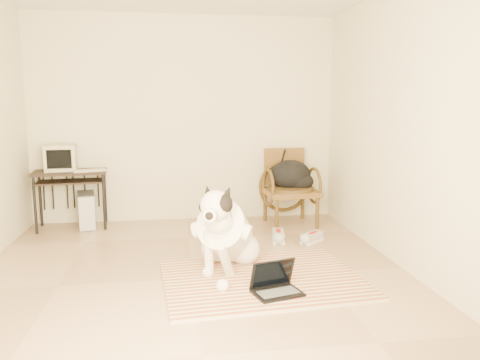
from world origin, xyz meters
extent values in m
plane|color=tan|center=(0.00, 0.00, 0.00)|extent=(4.50, 4.50, 0.00)
plane|color=beige|center=(0.00, 2.25, 1.35)|extent=(4.50, 0.00, 4.50)
plane|color=beige|center=(0.00, -2.25, 1.35)|extent=(4.50, 0.00, 4.50)
plane|color=beige|center=(2.00, 0.00, 1.35)|extent=(0.00, 4.50, 4.50)
cube|color=#C74B23|center=(0.66, -0.66, 0.01)|extent=(1.76, 0.42, 0.02)
cube|color=#357F35|center=(0.64, -0.39, 0.01)|extent=(1.76, 0.42, 0.02)
cube|color=#7B4D8F|center=(0.62, -0.13, 0.01)|extent=(1.76, 0.42, 0.02)
cube|color=gold|center=(0.59, 0.14, 0.01)|extent=(1.76, 0.42, 0.02)
cube|color=beige|center=(0.57, 0.41, 0.01)|extent=(1.76, 0.42, 0.02)
sphere|color=white|center=(0.24, 0.42, 0.15)|extent=(0.30, 0.30, 0.30)
sphere|color=white|center=(0.51, 0.32, 0.15)|extent=(0.30, 0.30, 0.30)
ellipsoid|color=white|center=(0.38, 0.36, 0.18)|extent=(0.37, 0.34, 0.30)
ellipsoid|color=white|center=(0.31, 0.19, 0.38)|extent=(0.60, 0.78, 0.65)
cylinder|color=white|center=(0.31, 0.20, 0.38)|extent=(0.63, 0.71, 0.60)
sphere|color=white|center=(0.24, 0.01, 0.53)|extent=(0.25, 0.25, 0.25)
sphere|color=white|center=(0.20, -0.08, 0.68)|extent=(0.28, 0.28, 0.28)
ellipsoid|color=black|center=(0.24, -0.09, 0.70)|extent=(0.21, 0.24, 0.20)
cylinder|color=white|center=(0.16, -0.19, 0.64)|extent=(0.16, 0.18, 0.12)
sphere|color=black|center=(0.13, -0.26, 0.64)|extent=(0.07, 0.07, 0.07)
cone|color=black|center=(0.14, 0.01, 0.79)|extent=(0.14, 0.17, 0.17)
cone|color=black|center=(0.31, -0.05, 0.79)|extent=(0.16, 0.15, 0.17)
torus|color=silver|center=(0.23, -0.01, 0.58)|extent=(0.28, 0.21, 0.22)
cylinder|color=white|center=(0.15, 0.04, 0.23)|extent=(0.12, 0.15, 0.42)
cylinder|color=white|center=(0.28, -0.15, 0.20)|extent=(0.21, 0.38, 0.42)
sphere|color=white|center=(0.14, 0.01, 0.05)|extent=(0.11, 0.11, 0.11)
sphere|color=white|center=(0.23, -0.34, 0.06)|extent=(0.11, 0.11, 0.11)
cone|color=black|center=(0.45, 0.62, 0.06)|extent=(0.10, 0.42, 0.11)
cube|color=black|center=(0.67, -0.49, 0.03)|extent=(0.44, 0.36, 0.02)
cube|color=#4E4D50|center=(0.67, -0.50, 0.04)|extent=(0.36, 0.24, 0.00)
cube|color=black|center=(0.64, -0.40, 0.16)|extent=(0.39, 0.19, 0.25)
cube|color=black|center=(0.65, -0.41, 0.17)|extent=(0.35, 0.16, 0.22)
cube|color=black|center=(-1.44, 1.98, 0.72)|extent=(0.93, 0.58, 0.03)
cube|color=black|center=(-1.44, 1.93, 0.60)|extent=(0.82, 0.47, 0.02)
cylinder|color=black|center=(-1.82, 1.73, 0.35)|extent=(0.04, 0.04, 0.70)
cylinder|color=black|center=(-1.86, 2.13, 0.35)|extent=(0.04, 0.04, 0.70)
cylinder|color=black|center=(-1.02, 1.82, 0.35)|extent=(0.04, 0.04, 0.70)
cylinder|color=black|center=(-1.07, 2.22, 0.35)|extent=(0.04, 0.04, 0.70)
cube|color=#BEB395|center=(-1.55, 2.03, 0.89)|extent=(0.40, 0.38, 0.33)
cube|color=black|center=(-1.54, 1.86, 0.89)|extent=(0.29, 0.04, 0.23)
cube|color=#BEB395|center=(-1.19, 1.90, 0.74)|extent=(0.42, 0.26, 0.03)
cube|color=#4E4D50|center=(-1.27, 1.99, 0.22)|extent=(0.28, 0.49, 0.44)
cube|color=silver|center=(-1.23, 1.76, 0.22)|extent=(0.19, 0.05, 0.42)
cube|color=brown|center=(1.33, 1.75, 0.43)|extent=(0.69, 0.67, 0.07)
cylinder|color=#36250E|center=(1.33, 1.75, 0.48)|extent=(0.60, 0.60, 0.04)
cube|color=brown|center=(1.31, 2.04, 0.73)|extent=(0.55, 0.09, 0.49)
cylinder|color=#36250E|center=(1.09, 1.47, 0.20)|extent=(0.05, 0.05, 0.40)
cylinder|color=#36250E|center=(1.05, 1.99, 0.20)|extent=(0.05, 0.05, 0.40)
cylinder|color=#36250E|center=(1.62, 1.51, 0.20)|extent=(0.05, 0.05, 0.40)
cylinder|color=#36250E|center=(1.58, 2.04, 0.20)|extent=(0.05, 0.05, 0.40)
ellipsoid|color=black|center=(1.35, 1.83, 0.64)|extent=(0.53, 0.44, 0.39)
ellipsoid|color=black|center=(1.47, 1.76, 0.56)|extent=(0.33, 0.27, 0.23)
cube|color=white|center=(1.02, 1.07, 0.02)|extent=(0.18, 0.34, 0.03)
cube|color=#94959A|center=(1.02, 1.07, 0.06)|extent=(0.17, 0.33, 0.10)
cube|color=#A01815|center=(1.02, 1.07, 0.10)|extent=(0.08, 0.17, 0.02)
cube|color=white|center=(1.39, 0.96, 0.01)|extent=(0.31, 0.29, 0.03)
cube|color=#94959A|center=(1.39, 0.96, 0.06)|extent=(0.30, 0.28, 0.10)
cube|color=#A01815|center=(1.39, 0.96, 0.10)|extent=(0.15, 0.14, 0.02)
camera|label=1|loc=(-0.13, -4.03, 1.56)|focal=35.00mm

